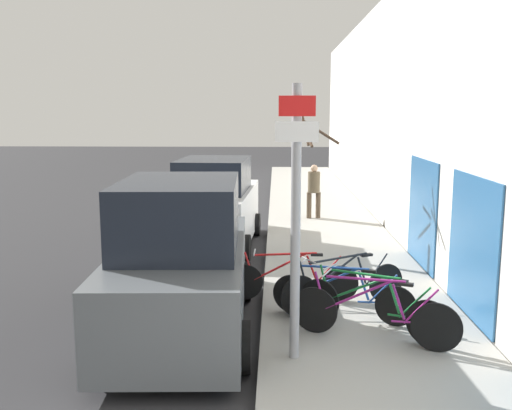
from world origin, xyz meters
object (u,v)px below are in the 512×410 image
object	(u,v)px
bicycle_4	(292,279)
bicycle_3	(344,286)
signpost	(296,217)
parked_car_0	(182,265)
bicycle_0	(373,314)
bicycle_2	(342,296)
pedestrian_near	(314,187)
parked_car_1	(215,207)
street_tree	(298,183)
bicycle_1	(371,307)

from	to	relation	value
bicycle_4	bicycle_3	bearing A→B (deg)	-115.56
signpost	parked_car_0	distance (m)	2.24
bicycle_0	bicycle_2	bearing A→B (deg)	42.37
signpost	pedestrian_near	world-z (taller)	signpost
parked_car_1	bicycle_2	bearing A→B (deg)	-61.62
signpost	street_tree	size ratio (longest dim) A/B	0.96
bicycle_4	signpost	bearing A→B (deg)	179.80
bicycle_1	parked_car_1	bearing A→B (deg)	60.00
bicycle_2	bicycle_4	bearing A→B (deg)	59.05
parked_car_0	parked_car_1	bearing A→B (deg)	88.46
bicycle_2	pedestrian_near	bearing A→B (deg)	18.24
bicycle_1	pedestrian_near	size ratio (longest dim) A/B	1.22
bicycle_2	bicycle_4	size ratio (longest dim) A/B	0.96
signpost	bicycle_3	size ratio (longest dim) A/B	1.69
signpost	bicycle_4	bearing A→B (deg)	88.98
bicycle_0	bicycle_1	world-z (taller)	bicycle_0
bicycle_0	street_tree	world-z (taller)	street_tree
bicycle_1	bicycle_3	size ratio (longest dim) A/B	0.94
bicycle_2	street_tree	world-z (taller)	street_tree
street_tree	bicycle_1	bearing A→B (deg)	-78.78
bicycle_0	bicycle_4	xyz separation A→B (m)	(-1.06, 1.73, -0.03)
bicycle_2	pedestrian_near	distance (m)	8.44
bicycle_4	parked_car_0	xyz separation A→B (m)	(-1.69, -1.10, 0.54)
bicycle_4	parked_car_0	world-z (taller)	parked_car_0
bicycle_0	street_tree	distance (m)	5.10
signpost	pedestrian_near	size ratio (longest dim) A/B	2.18
bicycle_3	bicycle_4	world-z (taller)	bicycle_3
street_tree	parked_car_0	bearing A→B (deg)	-113.91
bicycle_0	bicycle_4	world-z (taller)	bicycle_0
bicycle_1	bicycle_4	bearing A→B (deg)	71.82
bicycle_3	street_tree	bearing A→B (deg)	-16.46
bicycle_1	bicycle_2	distance (m)	0.63
bicycle_1	bicycle_3	distance (m)	1.02
signpost	pedestrian_near	distance (m)	9.92
bicycle_1	parked_car_1	world-z (taller)	parked_car_1
bicycle_2	bicycle_4	distance (m)	1.14
bicycle_2	pedestrian_near	xyz separation A→B (m)	(0.11, 8.42, 0.56)
bicycle_4	pedestrian_near	world-z (taller)	pedestrian_near
parked_car_1	street_tree	bearing A→B (deg)	-29.91
bicycle_1	street_tree	world-z (taller)	street_tree
parked_car_1	pedestrian_near	distance (m)	4.09
bicycle_0	parked_car_0	bearing A→B (deg)	98.55
bicycle_1	pedestrian_near	distance (m)	8.96
signpost	parked_car_0	bearing A→B (deg)	144.33
bicycle_0	bicycle_1	distance (m)	0.34
signpost	street_tree	distance (m)	5.43
bicycle_2	parked_car_1	size ratio (longest dim) A/B	0.48
bicycle_2	street_tree	bearing A→B (deg)	26.68
bicycle_0	bicycle_1	xyz separation A→B (m)	(0.03, 0.34, -0.01)
bicycle_2	bicycle_4	world-z (taller)	bicycle_2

